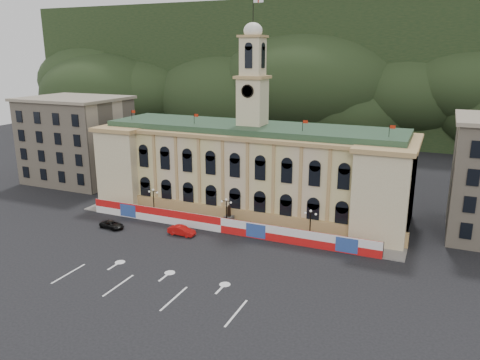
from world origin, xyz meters
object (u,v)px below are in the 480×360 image
at_px(red_sedan, 182,231).
at_px(black_suv, 112,225).
at_px(statue, 229,220).
at_px(lamp_center, 226,211).

xyz_separation_m(red_sedan, black_suv, (-12.01, -2.01, -0.14)).
distance_m(red_sedan, black_suv, 12.17).
relative_size(statue, red_sedan, 0.83).
distance_m(lamp_center, red_sedan, 7.93).
distance_m(statue, black_suv, 19.23).
bearing_deg(statue, black_suv, -153.87).
bearing_deg(lamp_center, red_sedan, -133.88).
height_order(statue, black_suv, statue).
xyz_separation_m(statue, lamp_center, (0.00, -1.00, 1.89)).
relative_size(lamp_center, red_sedan, 1.15).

